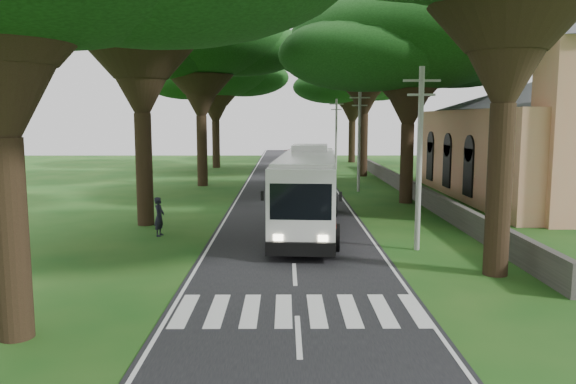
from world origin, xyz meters
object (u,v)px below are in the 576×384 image
coach_bus (307,190)px  distant_car_a (281,169)px  distant_car_c (293,153)px  pedestrian (159,217)px  pole_far (336,133)px  church (542,131)px  pole_mid (359,139)px  pole_near (419,156)px

coach_bus → distant_car_a: bearing=97.9°
distant_car_c → pedestrian: 56.05m
pole_far → coach_bus: size_ratio=0.59×
pole_far → distant_car_a: bearing=-130.3°
church → pole_mid: (-12.36, 4.45, -0.73)m
pole_mid → church: bearing=-19.8°
coach_bus → distant_car_c: size_ratio=3.01×
pole_mid → pedestrian: pole_mid is taller
pole_near → pole_mid: (0.00, 20.00, 0.00)m
church → pole_near: bearing=-128.5°
church → pole_near: church is taller
pole_far → distant_car_c: bearing=104.2°
pole_mid → coach_bus: size_ratio=0.59×
distant_car_a → pole_near: bearing=92.8°
pole_far → coach_bus: bearing=-97.5°
pole_far → pedestrian: size_ratio=4.12×
distant_car_c → pedestrian: (-7.39, -55.56, 0.28)m
pole_near → distant_car_a: pole_near is taller
church → distant_car_a: size_ratio=6.75×
distant_car_a → pedestrian: size_ratio=1.83×
pole_near → pole_mid: bearing=90.0°
pole_near → pole_mid: size_ratio=1.00×
coach_bus → pedestrian: 7.60m
pole_far → distant_car_c: (-4.70, 18.59, -3.49)m
distant_car_c → pole_far: bearing=116.1°
pole_mid → pole_far: size_ratio=1.00×
pole_far → church: bearing=-63.2°
church → pedestrian: size_ratio=12.35×
church → pole_far: 27.41m
church → distant_car_a: 25.62m
pole_far → distant_car_a: pole_far is taller
church → pole_mid: size_ratio=3.00×
pole_near → pole_far: 40.00m
coach_bus → pole_near: bearing=-38.2°
pole_near → coach_bus: 6.71m
distant_car_a → distant_car_c: (1.60, 26.02, 0.05)m
pole_near → pedestrian: (-12.09, 3.03, -3.21)m
pole_near → pole_far: size_ratio=1.00×
distant_car_c → church: bearing=123.6°
pole_mid → distant_car_c: (-4.70, 38.59, -3.49)m
pole_mid → pedestrian: (-12.09, -16.97, -3.21)m
church → pole_mid: 13.16m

